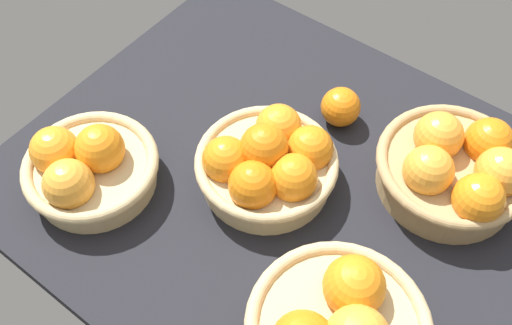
# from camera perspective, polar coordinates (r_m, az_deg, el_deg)

# --- Properties ---
(market_tray) EXTENTS (0.84, 0.72, 0.03)m
(market_tray) POSITION_cam_1_polar(r_m,az_deg,el_deg) (0.97, 2.29, -2.01)
(market_tray) COLOR black
(market_tray) RESTS_ON ground
(basket_center) EXTENTS (0.23, 0.23, 0.12)m
(basket_center) POSITION_cam_1_polar(r_m,az_deg,el_deg) (0.92, 1.21, -0.06)
(basket_center) COLOR tan
(basket_center) RESTS_ON market_tray
(basket_near_left) EXTENTS (0.24, 0.24, 0.12)m
(basket_near_left) POSITION_cam_1_polar(r_m,az_deg,el_deg) (0.96, 18.81, -0.56)
(basket_near_left) COLOR tan
(basket_near_left) RESTS_ON market_tray
(basket_far_right) EXTENTS (0.21, 0.21, 0.11)m
(basket_far_right) POSITION_cam_1_polar(r_m,az_deg,el_deg) (0.96, -16.11, -0.46)
(basket_far_right) COLOR tan
(basket_far_right) RESTS_ON market_tray
(loose_orange_front_gap) EXTENTS (0.07, 0.07, 0.07)m
(loose_orange_front_gap) POSITION_cam_1_polar(r_m,az_deg,el_deg) (1.02, 8.21, 5.36)
(loose_orange_front_gap) COLOR orange
(loose_orange_front_gap) RESTS_ON market_tray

